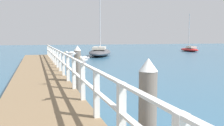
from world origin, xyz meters
The scene contains 8 objects.
pier_deck centered at (0.00, 13.38, 0.20)m, with size 2.31×26.76×0.41m, color #846B4C.
pier_railing centered at (1.07, 13.38, 1.06)m, with size 0.12×25.28×1.05m.
dock_piling_near centered at (1.45, 3.81, 0.93)m, with size 0.29×0.29×1.83m.
dock_piling_far centered at (1.45, 10.16, 0.93)m, with size 0.29×0.29×1.83m.
seagull_foreground centered at (1.07, 6.78, 1.59)m, with size 0.35×0.39×0.21m.
seagull_background centered at (1.06, 9.13, 1.59)m, with size 0.48×0.20×0.21m.
boat_2 centered at (7.40, 29.01, 0.48)m, with size 5.15×8.54×11.12m.
boat_3 centered at (23.61, 33.76, 0.35)m, with size 2.36×5.15×6.08m.
Camera 1 is at (-0.16, 0.56, 2.13)m, focal length 38.62 mm.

